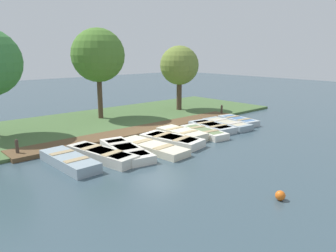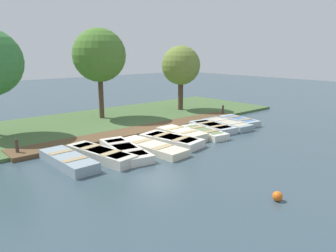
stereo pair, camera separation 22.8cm
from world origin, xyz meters
name	(u,v)px [view 2 (the right image)]	position (x,y,z in m)	size (l,w,h in m)	color
ground_plane	(160,137)	(0.00, 0.00, 0.00)	(80.00, 80.00, 0.00)	#384C56
shore_bank	(110,121)	(-5.00, 0.00, 0.08)	(8.00, 24.00, 0.15)	#476638
dock_walkway	(143,130)	(-1.48, 0.00, 0.10)	(1.54, 14.32, 0.19)	brown
rowboat_0	(68,160)	(1.02, -5.55, 0.21)	(3.24, 1.13, 0.42)	#8C9EA8
rowboat_1	(101,154)	(1.19, -4.20, 0.22)	(3.60, 1.56, 0.43)	beige
rowboat_2	(125,150)	(1.29, -3.04, 0.18)	(3.69, 1.70, 0.37)	silver
rowboat_3	(152,147)	(1.66, -1.83, 0.17)	(3.68, 1.41, 0.34)	beige
rowboat_4	(171,140)	(1.44, -0.46, 0.20)	(3.28, 1.80, 0.40)	silver
rowboat_5	(182,134)	(0.90, 0.72, 0.22)	(2.76, 1.15, 0.44)	beige
rowboat_6	(204,132)	(1.31, 1.99, 0.17)	(3.04, 1.38, 0.35)	silver
rowboat_7	(212,127)	(0.83, 3.20, 0.19)	(2.93, 1.54, 0.38)	#B2BCC1
rowboat_8	(228,124)	(0.91, 4.46, 0.18)	(3.13, 1.43, 0.36)	#8C9EA8
rowboat_9	(239,121)	(0.78, 5.74, 0.19)	(2.77, 1.52, 0.37)	#B2BCC1
mooring_post_near	(17,148)	(-1.45, -6.71, 0.40)	(0.14, 0.14, 0.79)	#47382D
mooring_post_far	(223,110)	(-1.45, 6.86, 0.40)	(0.14, 0.14, 0.79)	#47382D
buoy	(277,196)	(8.15, -2.14, 0.15)	(0.31, 0.31, 0.31)	orange
park_tree_left	(99,55)	(-5.80, -0.12, 4.14)	(3.35, 3.35, 5.84)	#4C3828
park_tree_center	(181,66)	(-4.69, 5.86, 3.37)	(2.81, 2.81, 4.81)	#4C3828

